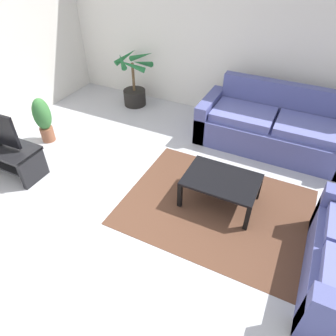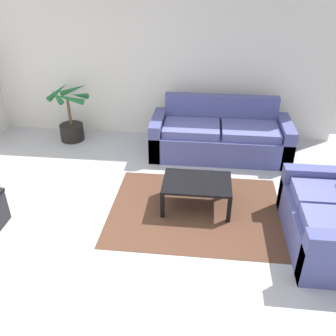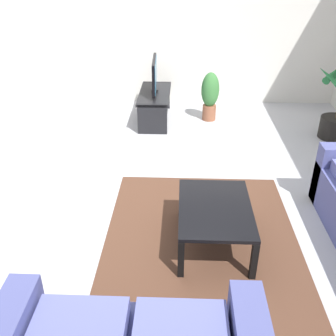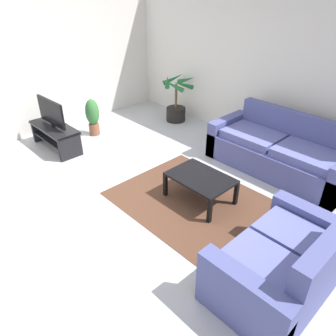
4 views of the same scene
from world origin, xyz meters
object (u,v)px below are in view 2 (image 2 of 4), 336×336
at_px(couch_main, 220,137).
at_px(potted_palm, 71,120).
at_px(coffee_table, 197,185).
at_px(couch_loveseat, 334,222).

xyz_separation_m(couch_main, potted_palm, (-2.60, 0.27, 0.07)).
distance_m(couch_main, coffee_table, 1.56).
bearing_deg(couch_loveseat, potted_palm, 148.56).
bearing_deg(potted_palm, couch_loveseat, -31.44).
height_order(couch_loveseat, potted_palm, potted_palm).
distance_m(couch_loveseat, coffee_table, 1.63).
relative_size(coffee_table, potted_palm, 0.88).
height_order(coffee_table, potted_palm, potted_palm).
distance_m(couch_main, potted_palm, 2.62).
relative_size(couch_main, coffee_table, 2.55).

